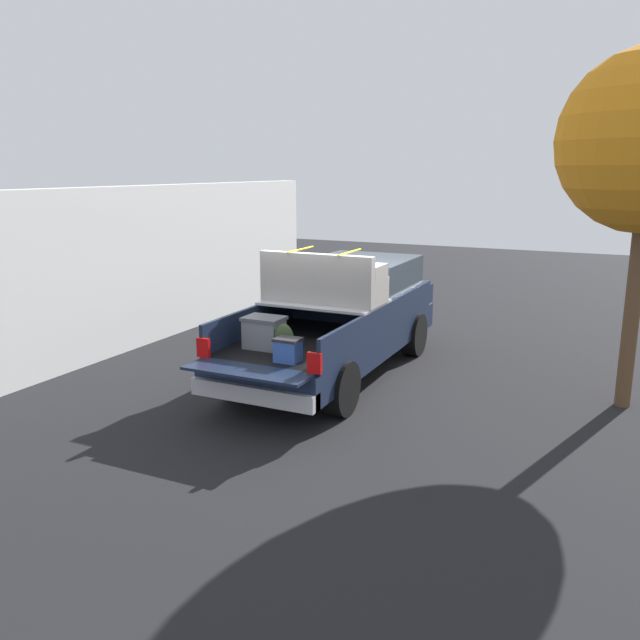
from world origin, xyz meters
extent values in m
plane|color=black|center=(0.00, 0.00, 0.00)|extent=(40.00, 40.00, 0.00)
cube|color=#162138|center=(0.00, 0.00, 0.62)|extent=(5.50, 1.92, 0.46)
cube|color=black|center=(-1.20, 0.00, 0.87)|extent=(2.80, 1.80, 0.04)
cube|color=#162138|center=(-1.20, 0.93, 1.10)|extent=(2.80, 0.06, 0.50)
cube|color=#162138|center=(-1.20, -0.93, 1.10)|extent=(2.80, 0.06, 0.50)
cube|color=#162138|center=(0.17, 0.00, 1.10)|extent=(0.06, 1.80, 0.50)
cube|color=#162138|center=(-2.88, 0.00, 0.87)|extent=(0.55, 1.80, 0.04)
cube|color=#B2B2B7|center=(-0.43, 0.00, 1.37)|extent=(1.25, 1.92, 0.04)
cube|color=#162138|center=(1.35, 0.00, 1.10)|extent=(2.30, 1.92, 0.50)
cube|color=#2D3842|center=(1.25, 0.00, 1.62)|extent=(1.94, 1.76, 0.54)
cube|color=#162138|center=(2.70, 0.00, 1.04)|extent=(0.40, 1.82, 0.38)
cube|color=#B2B2B7|center=(-2.72, 0.00, 0.51)|extent=(0.24, 1.92, 0.24)
cube|color=red|center=(-2.62, 0.88, 1.03)|extent=(0.06, 0.20, 0.28)
cube|color=red|center=(-2.62, -0.88, 1.03)|extent=(0.06, 0.20, 0.28)
cylinder|color=black|center=(1.75, 0.88, 0.41)|extent=(0.82, 0.30, 0.82)
cylinder|color=black|center=(1.75, -0.88, 0.41)|extent=(0.82, 0.30, 0.82)
cylinder|color=black|center=(-1.75, 0.88, 0.41)|extent=(0.82, 0.30, 0.82)
cylinder|color=black|center=(-1.75, -0.88, 0.41)|extent=(0.82, 0.30, 0.82)
cube|color=slate|center=(-1.82, 0.35, 1.10)|extent=(0.40, 0.55, 0.43)
cube|color=#505359|center=(-1.82, 0.35, 1.34)|extent=(0.44, 0.59, 0.05)
ellipsoid|color=#384728|center=(-1.99, -0.09, 1.12)|extent=(0.20, 0.30, 0.45)
ellipsoid|color=#384728|center=(-2.10, -0.09, 1.05)|extent=(0.09, 0.21, 0.20)
cube|color=#3359B2|center=(-2.30, -0.31, 1.04)|extent=(0.26, 0.34, 0.30)
cube|color=#262628|center=(-2.30, -0.31, 1.21)|extent=(0.28, 0.36, 0.04)
cube|color=#9E9993|center=(-0.43, 0.00, 1.60)|extent=(0.83, 1.95, 0.42)
cube|color=#9E9993|center=(-0.76, 0.00, 2.01)|extent=(0.16, 1.95, 0.40)
cube|color=#9E9993|center=(-0.38, 0.88, 1.92)|extent=(0.59, 0.20, 0.22)
cube|color=#9E9993|center=(-0.38, -0.88, 1.92)|extent=(0.59, 0.20, 0.22)
cube|color=yellow|center=(-0.43, 0.44, 2.22)|extent=(0.93, 0.03, 0.02)
cube|color=yellow|center=(-0.43, -0.44, 2.22)|extent=(0.93, 0.03, 0.02)
cube|color=white|center=(0.91, 4.47, 1.60)|extent=(11.82, 0.36, 3.19)
cylinder|color=brown|center=(0.46, -4.59, 1.56)|extent=(0.23, 0.23, 3.12)
camera|label=1|loc=(-10.00, -4.47, 3.51)|focal=36.64mm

